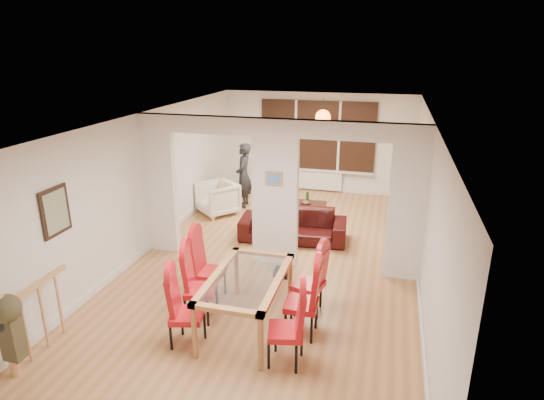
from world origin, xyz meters
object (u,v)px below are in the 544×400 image
at_px(television, 391,208).
at_px(coffee_table, 304,207).
at_px(person, 244,176).
at_px(bowl, 306,203).
at_px(dining_chair_ra, 286,326).
at_px(dining_chair_rc, 308,280).
at_px(dining_chair_la, 187,310).
at_px(dining_chair_lb, 200,285).
at_px(armchair, 218,198).
at_px(dining_chair_rb, 302,299).
at_px(bottle, 307,196).
at_px(dining_chair_lc, 209,268).
at_px(dining_table, 247,302).
at_px(sofa, 293,225).

relative_size(television, coffee_table, 0.98).
bearing_deg(person, bowl, 76.82).
relative_size(coffee_table, bowl, 4.33).
bearing_deg(dining_chair_ra, dining_chair_rc, 75.00).
height_order(dining_chair_la, dining_chair_lb, dining_chair_lb).
relative_size(dining_chair_la, coffee_table, 1.03).
height_order(dining_chair_la, armchair, dining_chair_la).
bearing_deg(dining_chair_rb, dining_chair_ra, -98.22).
bearing_deg(dining_chair_la, television, 51.31).
distance_m(armchair, bottle, 2.11).
relative_size(dining_chair_la, dining_chair_lc, 0.96).
relative_size(dining_table, dining_chair_ra, 1.62).
bearing_deg(dining_chair_lb, bowl, 68.82).
xyz_separation_m(dining_chair_lc, dining_chair_ra, (1.46, -1.16, -0.01)).
bearing_deg(dining_chair_rb, person, 114.54).
bearing_deg(dining_chair_lc, dining_chair_rc, 0.68).
distance_m(dining_chair_lb, dining_chair_ra, 1.53).
bearing_deg(sofa, bowl, 86.61).
bearing_deg(bottle, dining_chair_lb, -97.79).
distance_m(dining_chair_lc, dining_chair_ra, 1.87).
distance_m(dining_chair_rc, bowl, 4.14).
relative_size(dining_chair_la, dining_chair_lb, 0.97).
distance_m(dining_chair_la, armchair, 4.92).
bearing_deg(person, dining_chair_lc, 2.40).
relative_size(dining_chair_la, sofa, 0.48).
height_order(television, bowl, television).
relative_size(coffee_table, bottle, 3.79).
height_order(television, bottle, television).
height_order(sofa, bowl, sofa).
bearing_deg(television, bowl, 87.09).
height_order(dining_chair_rb, bowl, dining_chair_rb).
bearing_deg(dining_table, television, 68.50).
xyz_separation_m(television, bottle, (-1.92, 0.10, 0.08)).
bearing_deg(dining_table, coffee_table, 91.28).
bearing_deg(dining_chair_rc, bottle, 113.86).
distance_m(person, television, 3.51).
height_order(dining_table, dining_chair_rc, dining_chair_rc).
relative_size(dining_chair_rc, coffee_table, 1.03).
relative_size(dining_chair_ra, dining_chair_rc, 1.02).
xyz_separation_m(sofa, person, (-1.57, 1.64, 0.47)).
bearing_deg(bowl, dining_chair_lb, -98.03).
relative_size(dining_table, dining_chair_rb, 1.58).
relative_size(dining_table, bowl, 7.38).
bearing_deg(armchair, dining_chair_lc, -29.48).
height_order(dining_chair_rc, sofa, dining_chair_rc).
distance_m(dining_chair_lb, bowl, 4.65).
distance_m(dining_chair_ra, bottle, 5.49).
height_order(dining_table, armchair, dining_table).
distance_m(television, coffee_table, 1.98).
xyz_separation_m(person, bottle, (1.55, 0.07, -0.42)).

